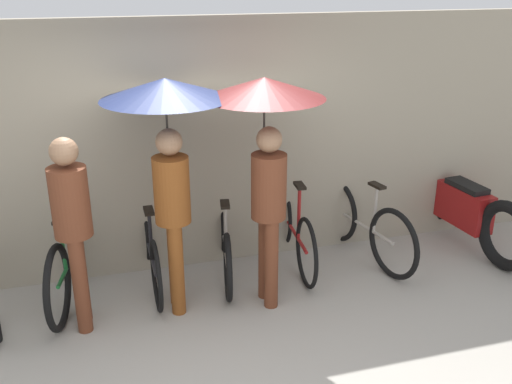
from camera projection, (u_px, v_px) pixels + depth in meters
name	position (u px, v px, depth m)	size (l,w,h in m)	color
ground_plane	(221.00, 365.00, 4.61)	(30.00, 30.00, 0.00)	#9E998E
back_wall	(179.00, 149.00, 5.77)	(13.10, 0.12, 2.59)	gray
parked_bicycle_1	(70.00, 259.00, 5.45)	(0.51, 1.76, 0.99)	black
parked_bicycle_2	(150.00, 249.00, 5.73)	(0.44, 1.69, 0.98)	black
parked_bicycle_3	(225.00, 242.00, 5.92)	(0.48, 1.66, 1.10)	black
parked_bicycle_4	(294.00, 230.00, 6.13)	(0.44, 1.72, 0.99)	black
parked_bicycle_5	(363.00, 224.00, 6.23)	(0.52, 1.73, 1.02)	black
pedestrian_leading	(72.00, 220.00, 4.77)	(0.32, 0.32, 1.75)	brown
pedestrian_center	(167.00, 128.00, 4.87)	(1.11, 1.11, 2.14)	brown
pedestrian_trailing	(266.00, 127.00, 4.98)	(1.08, 1.08, 2.13)	brown
motorcycle	(463.00, 210.00, 6.54)	(0.58, 2.07, 0.95)	black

